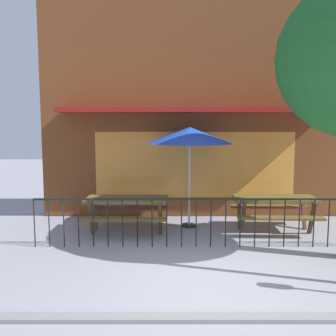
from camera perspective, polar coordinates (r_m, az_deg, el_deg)
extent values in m
plane|color=#95949D|center=(5.80, 7.09, -17.71)|extent=(40.00, 40.00, 0.00)
cube|color=#421E16|center=(10.10, 3.85, -6.99)|extent=(7.85, 0.54, 0.01)
cube|color=brown|center=(9.83, 3.98, 9.48)|extent=(7.85, 0.50, 5.73)
cube|color=orange|center=(9.61, 4.02, 0.48)|extent=(5.10, 0.02, 1.70)
cube|color=maroon|center=(9.17, 4.27, 8.83)|extent=(6.67, 0.81, 0.12)
cube|color=black|center=(7.26, 5.38, -4.78)|extent=(6.59, 0.04, 0.04)
cylinder|color=black|center=(7.79, -19.85, -7.95)|extent=(0.02, 0.02, 0.95)
cylinder|color=black|center=(7.70, -17.82, -8.04)|extent=(0.02, 0.02, 0.95)
cylinder|color=black|center=(7.61, -15.74, -8.13)|extent=(0.02, 0.02, 0.95)
cylinder|color=black|center=(7.54, -13.62, -8.21)|extent=(0.02, 0.02, 0.95)
cylinder|color=black|center=(7.48, -11.47, -8.27)|extent=(0.02, 0.02, 0.95)
cylinder|color=black|center=(7.43, -9.27, -8.33)|extent=(0.02, 0.02, 0.95)
cylinder|color=black|center=(7.39, -7.06, -8.37)|extent=(0.02, 0.02, 0.95)
cylinder|color=black|center=(7.36, -4.82, -8.41)|extent=(0.02, 0.02, 0.95)
cylinder|color=black|center=(7.34, -2.56, -8.43)|extent=(0.02, 0.02, 0.95)
cylinder|color=black|center=(7.34, -0.30, -8.43)|extent=(0.02, 0.02, 0.95)
cylinder|color=black|center=(7.34, 1.96, -8.43)|extent=(0.02, 0.02, 0.95)
cylinder|color=black|center=(7.36, 4.22, -8.41)|extent=(0.02, 0.02, 0.95)
cylinder|color=black|center=(7.39, 6.46, -8.38)|extent=(0.02, 0.02, 0.95)
cylinder|color=black|center=(7.42, 8.68, -8.33)|extent=(0.02, 0.02, 0.95)
cylinder|color=black|center=(7.47, 10.88, -8.28)|extent=(0.02, 0.02, 0.95)
cylinder|color=black|center=(7.53, 13.04, -8.21)|extent=(0.02, 0.02, 0.95)
cylinder|color=black|center=(7.60, 15.17, -8.14)|extent=(0.02, 0.02, 0.95)
cylinder|color=black|center=(7.68, 17.25, -8.05)|extent=(0.02, 0.02, 0.95)
cylinder|color=black|center=(7.77, 19.29, -7.96)|extent=(0.02, 0.02, 0.95)
cylinder|color=black|center=(7.87, 21.28, -7.86)|extent=(0.02, 0.02, 0.95)
cylinder|color=black|center=(7.98, 23.22, -7.75)|extent=(0.02, 0.02, 0.95)
cube|color=brown|center=(8.31, -6.41, -4.80)|extent=(1.81, 0.78, 0.07)
cube|color=brown|center=(7.84, -6.87, -7.75)|extent=(1.80, 0.28, 0.05)
cube|color=brown|center=(8.90, -5.96, -5.98)|extent=(1.80, 0.28, 0.05)
cube|color=brown|center=(8.24, -11.76, -7.63)|extent=(0.07, 0.35, 0.78)
cube|color=brown|center=(8.77, -10.98, -6.73)|extent=(0.07, 0.35, 0.78)
cube|color=brown|center=(8.06, -1.35, -7.81)|extent=(0.07, 0.35, 0.78)
cube|color=#4E3328|center=(8.61, -1.23, -6.88)|extent=(0.07, 0.35, 0.78)
cube|color=brown|center=(8.67, 15.89, -4.53)|extent=(1.82, 0.82, 0.07)
cube|color=brown|center=(8.21, 16.75, -7.32)|extent=(1.81, 0.32, 0.05)
cube|color=brown|center=(9.25, 15.01, -5.69)|extent=(1.81, 0.32, 0.05)
cube|color=#4F342C|center=(8.33, 11.31, -7.46)|extent=(0.08, 0.35, 0.78)
cube|color=#56351E|center=(8.87, 10.71, -6.58)|extent=(0.08, 0.35, 0.78)
cube|color=#4D351B|center=(8.70, 21.02, -7.19)|extent=(0.08, 0.35, 0.78)
cube|color=brown|center=(9.21, 19.88, -6.37)|extent=(0.08, 0.35, 0.78)
cylinder|color=black|center=(8.88, 3.11, -8.74)|extent=(0.36, 0.36, 0.05)
cylinder|color=#B3B1B7|center=(8.65, 3.16, -1.63)|extent=(0.04, 0.04, 2.28)
cone|color=blue|center=(8.57, 3.20, 5.02)|extent=(1.97, 1.97, 0.37)
cube|color=gray|center=(5.00, 8.48, -21.97)|extent=(10.99, 0.20, 0.11)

